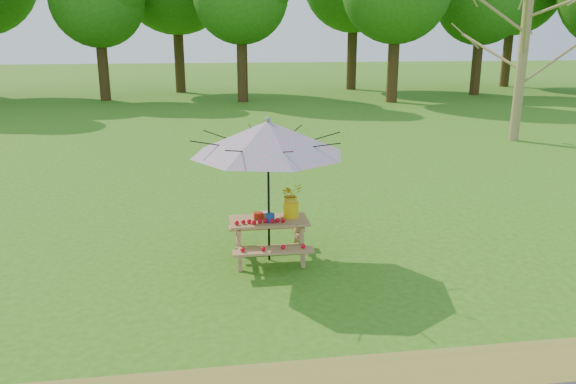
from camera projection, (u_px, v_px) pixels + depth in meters
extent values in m
plane|color=#336413|center=(113.00, 287.00, 7.90)|extent=(120.00, 120.00, 0.00)
cylinder|color=olive|center=(521.00, 69.00, 17.96)|extent=(0.39, 0.39, 4.63)
cube|color=#A9744C|center=(269.00, 221.00, 8.67)|extent=(1.20, 0.62, 0.04)
cube|color=#A9744C|center=(273.00, 251.00, 8.23)|extent=(1.20, 0.22, 0.04)
cube|color=#A9744C|center=(265.00, 227.00, 9.28)|extent=(1.20, 0.22, 0.04)
cylinder|color=black|center=(269.00, 191.00, 8.54)|extent=(0.04, 0.04, 2.25)
cone|color=#209CB8|center=(268.00, 138.00, 8.32)|extent=(2.70, 2.70, 0.50)
sphere|color=#209CB8|center=(268.00, 119.00, 8.24)|extent=(0.08, 0.08, 0.08)
cube|color=#AD240D|center=(258.00, 216.00, 8.69)|extent=(0.14, 0.12, 0.10)
cylinder|color=#143AA3|center=(270.00, 218.00, 8.55)|extent=(0.13, 0.13, 0.13)
cube|color=beige|center=(265.00, 214.00, 8.82)|extent=(0.13, 0.13, 0.07)
cylinder|color=yellow|center=(291.00, 209.00, 8.77)|extent=(0.24, 0.24, 0.24)
imported|color=gold|center=(291.00, 195.00, 8.70)|extent=(0.41, 0.39, 0.36)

